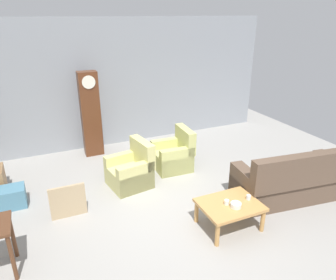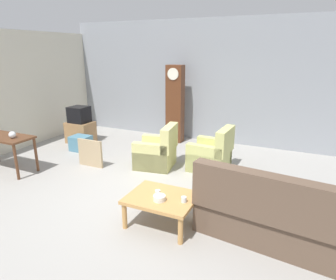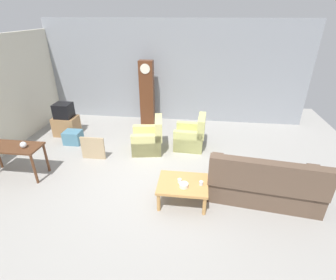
% 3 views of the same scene
% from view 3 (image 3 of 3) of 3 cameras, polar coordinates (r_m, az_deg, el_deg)
% --- Properties ---
extents(ground_plane, '(10.40, 10.40, 0.00)m').
position_cam_3_polar(ground_plane, '(5.79, -2.36, -8.46)').
color(ground_plane, '#999691').
extents(garage_door_wall, '(8.40, 0.16, 3.20)m').
position_cam_3_polar(garage_door_wall, '(8.47, 1.44, 15.04)').
color(garage_door_wall, gray).
rests_on(garage_door_wall, ground_plane).
extents(couch_floral, '(2.19, 1.13, 1.04)m').
position_cam_3_polar(couch_floral, '(5.32, 20.69, -9.45)').
color(couch_floral, brown).
rests_on(couch_floral, ground_plane).
extents(armchair_olive_near, '(0.90, 0.87, 0.92)m').
position_cam_3_polar(armchair_olive_near, '(6.73, -4.38, -0.04)').
color(armchair_olive_near, '#CCC67A').
rests_on(armchair_olive_near, ground_plane).
extents(armchair_olive_far, '(0.83, 0.80, 0.92)m').
position_cam_3_polar(armchair_olive_far, '(6.91, 5.18, 0.68)').
color(armchair_olive_far, '#C3C474').
rests_on(armchair_olive_far, ground_plane).
extents(coffee_table_wood, '(0.96, 0.76, 0.44)m').
position_cam_3_polar(coffee_table_wood, '(4.94, 3.36, -10.20)').
color(coffee_table_wood, tan).
rests_on(coffee_table_wood, ground_plane).
extents(console_table_dark, '(1.30, 0.56, 0.75)m').
position_cam_3_polar(console_table_dark, '(6.51, -31.82, -2.00)').
color(console_table_dark, '#56331E').
rests_on(console_table_dark, ground_plane).
extents(grandfather_clock, '(0.44, 0.30, 2.05)m').
position_cam_3_polar(grandfather_clock, '(8.22, -4.77, 10.47)').
color(grandfather_clock, '#562D19').
rests_on(grandfather_clock, ground_plane).
extents(tv_stand_cabinet, '(0.68, 0.52, 0.56)m').
position_cam_3_polar(tv_stand_cabinet, '(8.22, -21.96, 2.99)').
color(tv_stand_cabinet, '#997047').
rests_on(tv_stand_cabinet, ground_plane).
extents(tv_crt, '(0.48, 0.44, 0.42)m').
position_cam_3_polar(tv_crt, '(8.05, -22.56, 6.18)').
color(tv_crt, black).
rests_on(tv_crt, tv_stand_cabinet).
extents(framed_picture_leaning, '(0.60, 0.05, 0.59)m').
position_cam_3_polar(framed_picture_leaning, '(6.62, -16.60, -1.78)').
color(framed_picture_leaning, tan).
rests_on(framed_picture_leaning, ground_plane).
extents(storage_box_blue, '(0.47, 0.39, 0.37)m').
position_cam_3_polar(storage_box_blue, '(7.63, -20.65, 0.59)').
color(storage_box_blue, teal).
rests_on(storage_box_blue, ground_plane).
extents(glass_dome_cloche, '(0.14, 0.14, 0.14)m').
position_cam_3_polar(glass_dome_cloche, '(6.22, -29.90, -0.94)').
color(glass_dome_cloche, silver).
rests_on(glass_dome_cloche, console_table_dark).
extents(cup_white_porcelain, '(0.08, 0.08, 0.08)m').
position_cam_3_polar(cup_white_porcelain, '(4.89, 2.63, -9.18)').
color(cup_white_porcelain, white).
rests_on(cup_white_porcelain, coffee_table_wood).
extents(cup_blue_rimmed, '(0.07, 0.07, 0.08)m').
position_cam_3_polar(cup_blue_rimmed, '(4.87, 7.49, -9.63)').
color(cup_blue_rimmed, silver).
rests_on(cup_blue_rimmed, coffee_table_wood).
extents(bowl_white_stacked, '(0.17, 0.17, 0.08)m').
position_cam_3_polar(bowl_white_stacked, '(4.79, 3.58, -10.14)').
color(bowl_white_stacked, white).
rests_on(bowl_white_stacked, coffee_table_wood).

